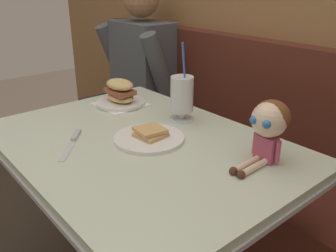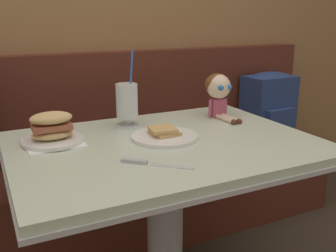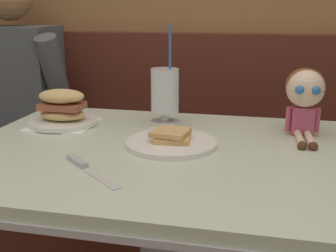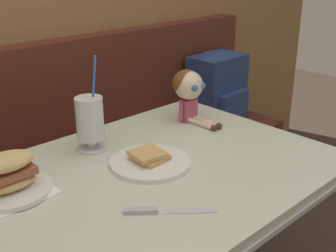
# 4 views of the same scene
# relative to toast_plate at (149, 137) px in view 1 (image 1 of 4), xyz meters

# --- Properties ---
(booth_bench) EXTENTS (2.60, 0.48, 1.00)m
(booth_bench) POSITION_rel_toast_plate_xyz_m (-0.01, 0.60, -0.42)
(booth_bench) COLOR #512319
(booth_bench) RESTS_ON ground
(diner_table) EXTENTS (1.11, 0.81, 0.74)m
(diner_table) POSITION_rel_toast_plate_xyz_m (-0.01, -0.03, -0.21)
(diner_table) COLOR beige
(diner_table) RESTS_ON ground
(toast_plate) EXTENTS (0.25, 0.25, 0.04)m
(toast_plate) POSITION_rel_toast_plate_xyz_m (0.00, 0.00, 0.00)
(toast_plate) COLOR white
(toast_plate) RESTS_ON diner_table
(milkshake_glass) EXTENTS (0.10, 0.10, 0.32)m
(milkshake_glass) POSITION_rel_toast_plate_xyz_m (-0.07, 0.21, 0.09)
(milkshake_glass) COLOR silver
(milkshake_glass) RESTS_ON diner_table
(sandwich_plate) EXTENTS (0.22, 0.22, 0.12)m
(sandwich_plate) POSITION_rel_toast_plate_xyz_m (-0.39, 0.13, 0.03)
(sandwich_plate) COLOR white
(sandwich_plate) RESTS_ON diner_table
(butter_knife) EXTENTS (0.19, 0.17, 0.01)m
(butter_knife) POSITION_rel_toast_plate_xyz_m (-0.17, -0.21, -0.01)
(butter_knife) COLOR silver
(butter_knife) RESTS_ON diner_table
(seated_doll) EXTENTS (0.12, 0.22, 0.20)m
(seated_doll) POSITION_rel_toast_plate_xyz_m (0.36, 0.18, 0.12)
(seated_doll) COLOR #B74C6B
(seated_doll) RESTS_ON diner_table
(diner_patron) EXTENTS (0.55, 0.48, 0.81)m
(diner_patron) POSITION_rel_toast_plate_xyz_m (-0.83, 0.55, -0.01)
(diner_patron) COLOR #4C5156
(diner_patron) RESTS_ON booth_bench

